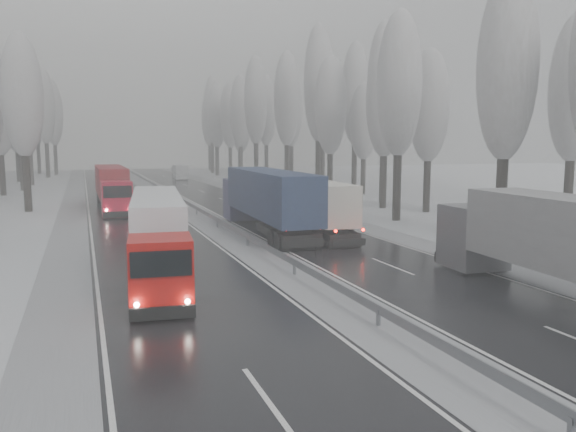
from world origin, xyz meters
TOP-DOWN VIEW (x-y plane):
  - ground at (0.00, 0.00)m, footprint 260.00×260.00m
  - carriageway_right at (5.25, 30.00)m, footprint 7.50×200.00m
  - carriageway_left at (-5.25, 30.00)m, footprint 7.50×200.00m
  - median_slush at (0.00, 30.00)m, footprint 3.00×200.00m
  - shoulder_right at (10.20, 30.00)m, footprint 2.40×200.00m
  - shoulder_left at (-10.20, 30.00)m, footprint 2.40×200.00m
  - median_guardrail at (0.00, 29.99)m, footprint 0.12×200.00m
  - tree_16 at (15.04, 15.67)m, footprint 3.60×3.60m
  - tree_17 at (24.68, 19.67)m, footprint 3.60×3.60m
  - tree_18 at (14.51, 27.03)m, footprint 3.60×3.60m
  - tree_19 at (20.02, 31.03)m, footprint 3.60×3.60m
  - tree_20 at (17.90, 35.17)m, footprint 3.60×3.60m
  - tree_21 at (20.12, 39.17)m, footprint 3.60×3.60m
  - tree_22 at (17.02, 45.60)m, footprint 3.60×3.60m
  - tree_23 at (23.31, 49.60)m, footprint 3.60×3.60m
  - tree_24 at (17.90, 51.02)m, footprint 3.60×3.60m
  - tree_25 at (24.81, 55.02)m, footprint 3.60×3.60m
  - tree_26 at (17.56, 61.27)m, footprint 3.60×3.60m
  - tree_27 at (24.72, 65.27)m, footprint 3.60×3.60m
  - tree_28 at (16.34, 71.95)m, footprint 3.60×3.60m
  - tree_29 at (23.71, 75.95)m, footprint 3.60×3.60m
  - tree_30 at (16.56, 81.70)m, footprint 3.60×3.60m
  - tree_31 at (22.48, 85.70)m, footprint 3.60×3.60m
  - tree_32 at (16.63, 89.21)m, footprint 3.60×3.60m
  - tree_33 at (19.77, 93.21)m, footprint 3.60×3.60m
  - tree_34 at (15.73, 96.32)m, footprint 3.60×3.60m
  - tree_35 at (24.94, 100.32)m, footprint 3.60×3.60m
  - tree_36 at (17.04, 106.16)m, footprint 3.60×3.60m
  - tree_37 at (24.02, 110.16)m, footprint 3.60×3.60m
  - tree_38 at (18.73, 116.73)m, footprint 3.60×3.60m
  - tree_39 at (21.55, 120.73)m, footprint 3.60×3.60m
  - tree_62 at (-13.94, 43.73)m, footprint 3.60×3.60m
  - tree_68 at (-16.58, 69.11)m, footprint 3.60×3.60m
  - tree_70 at (-16.33, 79.19)m, footprint 3.60×3.60m
  - tree_72 at (-18.93, 88.54)m, footprint 3.60×3.60m
  - tree_74 at (-15.07, 99.33)m, footprint 3.60×3.60m
  - tree_76 at (-14.05, 108.72)m, footprint 3.60×3.60m
  - tree_77 at (-19.66, 112.72)m, footprint 3.60×3.60m
  - tree_78 at (-17.56, 115.31)m, footprint 3.60×3.60m
  - tree_79 at (-20.33, 119.31)m, footprint 3.60×3.60m
  - truck_blue_box at (2.57, 24.38)m, footprint 3.26×17.09m
  - truck_cream_box at (5.45, 24.15)m, footprint 2.99×14.47m
  - box_truck_distant at (6.75, 85.96)m, footprint 2.45×6.91m
  - truck_red_white at (-5.94, 14.73)m, footprint 3.77×14.40m
  - truck_red_red at (-6.65, 43.10)m, footprint 2.59×15.53m

SIDE VIEW (x-z plane):
  - ground at x=0.00m, z-range 0.00..0.00m
  - carriageway_right at x=5.25m, z-range 0.00..0.03m
  - carriageway_left at x=-5.25m, z-range 0.00..0.03m
  - median_slush at x=0.00m, z-range 0.00..0.04m
  - shoulder_right at x=10.20m, z-range 0.00..0.04m
  - shoulder_left at x=-10.20m, z-range 0.00..0.04m
  - median_guardrail at x=0.00m, z-range 0.22..0.98m
  - box_truck_distant at x=6.75m, z-range 0.02..2.57m
  - truck_red_white at x=-5.94m, z-range 0.31..3.97m
  - truck_cream_box at x=5.45m, z-range 0.31..4.00m
  - truck_red_red at x=-6.65m, z-range 0.33..4.31m
  - truck_blue_box at x=2.57m, z-range 0.36..4.73m
  - tree_23 at x=23.31m, z-range 1.99..15.54m
  - tree_77 at x=-19.66m, z-range 2.10..16.42m
  - tree_33 at x=19.77m, z-range 2.10..16.42m
  - tree_19 at x=20.02m, z-range 2.13..16.70m
  - tree_72 at x=-18.93m, z-range 2.21..17.31m
  - tree_17 at x=24.68m, z-range 2.27..17.80m
  - tree_20 at x=17.90m, z-range 2.29..18.00m
  - tree_22 at x=17.02m, z-range 2.31..18.17m
  - tree_62 at x=-13.94m, z-range 2.34..18.38m
  - tree_39 at x=21.55m, z-range 2.36..18.54m
  - tree_37 at x=24.02m, z-range 2.38..18.75m
  - tree_16 at x=15.04m, z-range 2.40..18.93m
  - tree_18 at x=14.51m, z-range 2.41..18.99m
  - tree_68 at x=-16.58m, z-range 2.42..19.07m
  - tree_79 at x=-20.33m, z-range 2.48..19.54m
  - tree_70 at x=-16.33m, z-range 2.48..19.57m
  - tree_32 at x=16.63m, z-range 2.51..19.85m
  - tree_27 at x=24.72m, z-range 2.55..20.17m
  - tree_34 at x=15.73m, z-range 2.55..20.19m
  - tree_30 at x=16.56m, z-range 2.59..20.45m
  - tree_38 at x=18.73m, z-range 2.60..20.58m
  - tree_29 at x=23.71m, z-range 2.62..20.73m
  - tree_35 at x=24.94m, z-range 2.64..20.89m
  - tree_76 at x=-14.05m, z-range 2.68..21.23m
  - tree_31 at x=22.48m, z-range 2.68..21.26m
  - tree_21 at x=20.12m, z-range 2.69..21.31m
  - tree_26 at x=17.56m, z-range 2.71..21.49m
  - tree_25 at x=24.81m, z-range 2.80..22.24m
  - tree_78 at x=-17.56m, z-range 2.81..22.37m
  - tree_28 at x=16.34m, z-range 2.82..22.45m
  - tree_74 at x=-15.07m, z-range 2.83..22.52m
  - tree_36 at x=17.04m, z-range 2.91..23.13m
  - tree_24 at x=17.90m, z-range 2.94..23.43m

